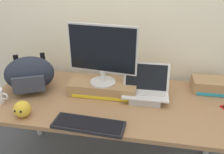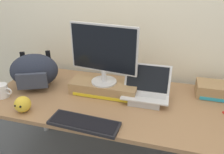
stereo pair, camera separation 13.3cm
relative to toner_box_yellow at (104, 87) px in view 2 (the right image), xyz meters
name	(u,v)px [view 2 (the right image)]	position (x,y,z in m)	size (l,w,h in m)	color
back_wall	(128,10)	(0.08, 0.43, 0.51)	(7.00, 0.10, 2.60)	silver
desk	(112,106)	(0.08, -0.07, -0.11)	(1.82, 0.79, 0.74)	#99704C
toner_box_yellow	(104,87)	(0.00, 0.00, 0.00)	(0.51, 0.21, 0.09)	#9E7A51
desktop_monitor	(103,53)	(0.00, 0.00, 0.28)	(0.51, 0.19, 0.44)	silver
open_laptop	(146,94)	(0.32, -0.02, 0.01)	(0.33, 0.22, 0.25)	#ADADB2
external_keyboard	(84,123)	(0.00, -0.41, -0.03)	(0.45, 0.17, 0.02)	black
messenger_backpack	(34,71)	(-0.57, -0.04, 0.09)	(0.43, 0.36, 0.27)	#232838
coffee_mug	(2,91)	(-0.71, -0.26, 0.00)	(0.13, 0.09, 0.10)	silver
plush_toy	(23,104)	(-0.45, -0.38, 0.01)	(0.11, 0.11, 0.11)	gold
toner_box_cyan	(219,90)	(0.84, 0.18, 0.00)	(0.32, 0.18, 0.10)	#9E7A51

